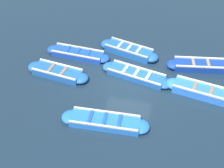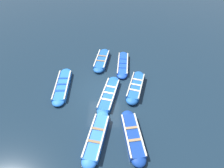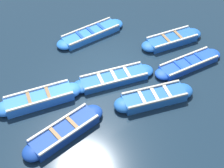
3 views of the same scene
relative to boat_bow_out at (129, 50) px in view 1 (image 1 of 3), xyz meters
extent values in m
plane|color=#162838|center=(2.30, 0.36, -0.20)|extent=(120.00, 120.00, 0.00)
cube|color=#1E59AD|center=(0.00, 0.00, -0.01)|extent=(1.52, 2.71, 0.39)
ellipsoid|color=#1E59AD|center=(0.35, 1.24, -0.01)|extent=(0.97, 0.99, 0.39)
ellipsoid|color=#1E59AD|center=(-0.35, -1.24, -0.01)|extent=(0.97, 0.99, 0.39)
cube|color=#B2AD9E|center=(-0.37, 0.10, 0.22)|extent=(0.76, 2.45, 0.07)
cube|color=#B2AD9E|center=(0.37, -0.10, 0.22)|extent=(0.76, 2.45, 0.07)
cube|color=beige|center=(0.15, 0.53, 0.21)|extent=(0.76, 0.34, 0.04)
cube|color=beige|center=(0.00, 0.00, 0.21)|extent=(0.76, 0.34, 0.04)
cube|color=beige|center=(-0.15, -0.53, 0.21)|extent=(0.76, 0.34, 0.04)
cube|color=blue|center=(5.21, -0.10, -0.05)|extent=(0.99, 2.99, 0.30)
ellipsoid|color=blue|center=(5.16, 1.38, -0.05)|extent=(0.84, 0.87, 0.30)
ellipsoid|color=blue|center=(5.26, -1.58, -0.05)|extent=(0.84, 0.87, 0.30)
cube|color=beige|center=(4.81, -0.12, 0.14)|extent=(0.18, 2.90, 0.07)
cube|color=beige|center=(5.61, -0.09, 0.14)|extent=(0.18, 2.90, 0.07)
cube|color=#1947B7|center=(5.19, 0.53, 0.12)|extent=(0.78, 0.17, 0.04)
cube|color=#1947B7|center=(5.21, -0.10, 0.12)|extent=(0.78, 0.17, 0.04)
cube|color=#1947B7|center=(5.23, -0.73, 0.12)|extent=(0.78, 0.17, 0.04)
cube|color=#1947B7|center=(0.81, -2.65, -0.06)|extent=(1.01, 2.83, 0.29)
ellipsoid|color=#1947B7|center=(0.92, -1.26, -0.06)|extent=(0.80, 0.82, 0.29)
ellipsoid|color=#1947B7|center=(0.71, -4.04, -0.06)|extent=(0.80, 0.82, 0.29)
cube|color=beige|center=(0.45, -2.62, 0.12)|extent=(0.28, 2.72, 0.07)
cube|color=beige|center=(1.17, -2.68, 0.12)|extent=(0.28, 2.72, 0.07)
cube|color=#1947B7|center=(0.86, -2.06, 0.11)|extent=(0.72, 0.19, 0.04)
cube|color=#1947B7|center=(0.81, -2.65, 0.11)|extent=(0.72, 0.19, 0.04)
cube|color=#1947B7|center=(0.77, -3.24, 0.11)|extent=(0.72, 0.19, 0.04)
cube|color=#1E59AD|center=(2.57, -3.17, -0.03)|extent=(1.24, 2.56, 0.34)
ellipsoid|color=#1E59AD|center=(2.75, -1.96, -0.03)|extent=(0.93, 0.95, 0.34)
ellipsoid|color=#1E59AD|center=(2.38, -4.39, -0.03)|extent=(0.93, 0.95, 0.34)
cube|color=silver|center=(2.17, -3.11, 0.18)|extent=(0.44, 2.40, 0.07)
cube|color=silver|center=(2.96, -3.23, 0.18)|extent=(0.44, 2.40, 0.07)
cube|color=olive|center=(2.62, -2.83, 0.16)|extent=(0.79, 0.25, 0.04)
cube|color=olive|center=(2.51, -3.52, 0.16)|extent=(0.79, 0.25, 0.04)
cube|color=blue|center=(2.48, 3.92, 0.00)|extent=(1.33, 2.80, 0.40)
ellipsoid|color=blue|center=(2.22, 2.60, 0.00)|extent=(0.90, 0.92, 0.40)
cube|color=silver|center=(2.11, 3.99, 0.23)|extent=(0.59, 2.61, 0.07)
cube|color=silver|center=(2.84, 3.85, 0.23)|extent=(0.59, 2.61, 0.07)
cube|color=olive|center=(2.55, 4.29, 0.22)|extent=(0.74, 0.28, 0.04)
cube|color=olive|center=(2.40, 3.54, 0.22)|extent=(0.74, 0.28, 0.04)
cube|color=navy|center=(0.50, 3.80, -0.02)|extent=(1.22, 2.74, 0.37)
ellipsoid|color=navy|center=(0.69, 2.49, -0.02)|extent=(0.88, 0.90, 0.37)
cube|color=silver|center=(0.12, 3.74, 0.20)|extent=(0.46, 2.57, 0.07)
cube|color=silver|center=(0.87, 3.85, 0.20)|extent=(0.46, 2.57, 0.07)
cube|color=#9E7A51|center=(0.44, 4.17, 0.19)|extent=(0.75, 0.25, 0.04)
cube|color=#9E7A51|center=(0.55, 3.43, 0.19)|extent=(0.75, 0.25, 0.04)
cube|color=#1E59AD|center=(1.88, 0.71, -0.06)|extent=(1.49, 2.98, 0.29)
ellipsoid|color=#1E59AD|center=(2.21, 2.10, -0.06)|extent=(0.95, 0.97, 0.29)
ellipsoid|color=#1E59AD|center=(1.55, -0.68, -0.06)|extent=(0.95, 0.97, 0.29)
cube|color=beige|center=(1.51, 0.80, 0.12)|extent=(0.73, 2.75, 0.07)
cube|color=beige|center=(2.25, 0.62, 0.12)|extent=(0.73, 2.75, 0.07)
cube|color=beige|center=(2.02, 1.30, 0.11)|extent=(0.76, 0.31, 0.04)
cube|color=beige|center=(1.88, 0.71, 0.11)|extent=(0.76, 0.31, 0.04)
cube|color=beige|center=(1.74, 0.12, 0.11)|extent=(0.76, 0.31, 0.04)
camera|label=1|loc=(13.70, 2.07, 9.98)|focal=50.00mm
camera|label=2|loc=(1.58, 8.74, 8.68)|focal=28.00mm
camera|label=3|loc=(-6.17, 6.09, 9.30)|focal=50.00mm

